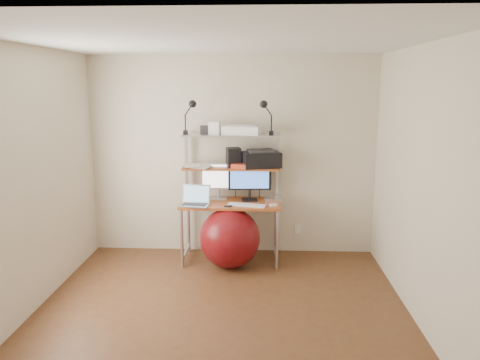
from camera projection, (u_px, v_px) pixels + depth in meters
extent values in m
plane|color=brown|center=(221.00, 316.00, 4.41)|extent=(3.60, 3.60, 0.00)
plane|color=silver|center=(218.00, 41.00, 3.90)|extent=(3.60, 3.60, 0.00)
plane|color=beige|center=(232.00, 156.00, 5.91)|extent=(3.60, 0.00, 3.60)
plane|color=beige|center=(188.00, 263.00, 2.39)|extent=(3.60, 0.00, 3.60)
plane|color=beige|center=(22.00, 185.00, 4.24)|extent=(0.00, 3.60, 3.60)
plane|color=beige|center=(425.00, 189.00, 4.07)|extent=(0.00, 3.60, 3.60)
cube|color=#B34822|center=(231.00, 203.00, 5.67)|extent=(1.20, 0.60, 0.03)
cylinder|color=#B5B6BA|center=(182.00, 239.00, 5.51)|extent=(0.04, 0.04, 0.71)
cylinder|color=#B5B6BA|center=(189.00, 226.00, 6.02)|extent=(0.04, 0.04, 0.71)
cylinder|color=#B5B6BA|center=(277.00, 240.00, 5.46)|extent=(0.04, 0.04, 0.71)
cylinder|color=#B5B6BA|center=(276.00, 227.00, 5.97)|extent=(0.04, 0.04, 0.71)
cube|color=#B5B6BA|center=(186.00, 165.00, 5.86)|extent=(0.03, 0.04, 0.84)
cube|color=#B5B6BA|center=(277.00, 165.00, 5.81)|extent=(0.03, 0.04, 0.84)
cube|color=#B34822|center=(231.00, 168.00, 5.71)|extent=(1.18, 0.34, 0.02)
cube|color=#B5B6BA|center=(231.00, 135.00, 5.63)|extent=(1.18, 0.34, 0.02)
cube|color=white|center=(298.00, 229.00, 6.05)|extent=(0.08, 0.01, 0.12)
cube|color=#B1B2B6|center=(219.00, 199.00, 5.80)|extent=(0.20, 0.16, 0.01)
cylinder|color=#B1B2B6|center=(219.00, 193.00, 5.81)|extent=(0.03, 0.03, 0.11)
cube|color=#B1B2B6|center=(219.00, 176.00, 5.77)|extent=(0.44, 0.04, 0.33)
plane|color=white|center=(218.00, 176.00, 5.75)|extent=(0.40, 0.00, 0.40)
cube|color=black|center=(249.00, 200.00, 5.75)|extent=(0.20, 0.16, 0.01)
cylinder|color=black|center=(250.00, 194.00, 5.75)|extent=(0.03, 0.03, 0.12)
cube|color=black|center=(250.00, 177.00, 5.71)|extent=(0.53, 0.06, 0.31)
plane|color=#3D6CCF|center=(250.00, 177.00, 5.69)|extent=(0.47, 0.03, 0.47)
cube|color=silver|center=(195.00, 205.00, 5.49)|extent=(0.37, 0.28, 0.02)
cube|color=#2E2E31|center=(195.00, 204.00, 5.49)|extent=(0.30, 0.18, 0.00)
cube|color=silver|center=(197.00, 193.00, 5.58)|extent=(0.34, 0.12, 0.22)
plane|color=#71A0BC|center=(197.00, 193.00, 5.58)|extent=(0.31, 0.12, 0.30)
cube|color=white|center=(247.00, 205.00, 5.50)|extent=(0.47, 0.22, 0.01)
cube|color=white|center=(273.00, 205.00, 5.48)|extent=(0.09, 0.07, 0.02)
cube|color=silver|center=(273.00, 199.00, 5.74)|extent=(0.21, 0.21, 0.04)
cube|color=black|center=(229.00, 205.00, 5.49)|extent=(0.11, 0.16, 0.01)
cube|color=black|center=(261.00, 160.00, 5.68)|extent=(0.51, 0.41, 0.18)
cube|color=#2E2E31|center=(261.00, 151.00, 5.66)|extent=(0.35, 0.30, 0.03)
cube|color=black|center=(233.00, 157.00, 5.69)|extent=(0.20, 0.20, 0.24)
cube|color=red|center=(240.00, 166.00, 5.61)|extent=(0.22, 0.17, 0.05)
cube|color=white|center=(242.00, 130.00, 5.62)|extent=(0.49, 0.37, 0.10)
cube|color=#B1B2B6|center=(242.00, 125.00, 5.60)|extent=(0.41, 0.29, 0.02)
cube|color=white|center=(215.00, 128.00, 5.61)|extent=(0.15, 0.13, 0.15)
cube|color=#2E2E31|center=(204.00, 130.00, 5.64)|extent=(0.12, 0.12, 0.10)
cube|color=black|center=(186.00, 132.00, 5.58)|extent=(0.05, 0.06, 0.05)
cylinder|color=black|center=(185.00, 123.00, 5.56)|extent=(0.02, 0.02, 0.18)
sphere|color=black|center=(193.00, 104.00, 5.50)|extent=(0.09, 0.09, 0.09)
cube|color=black|center=(271.00, 133.00, 5.53)|extent=(0.05, 0.06, 0.05)
cylinder|color=black|center=(271.00, 123.00, 5.50)|extent=(0.02, 0.02, 0.18)
sphere|color=black|center=(264.00, 104.00, 5.45)|extent=(0.09, 0.09, 0.09)
sphere|color=maroon|center=(230.00, 238.00, 5.53)|extent=(0.72, 0.72, 0.72)
cube|color=white|center=(196.00, 166.00, 5.75)|extent=(0.30, 0.34, 0.00)
cube|color=white|center=(202.00, 167.00, 5.67)|extent=(0.28, 0.33, 0.00)
cube|color=white|center=(200.00, 165.00, 5.76)|extent=(0.23, 0.29, 0.00)
cube|color=white|center=(202.00, 166.00, 5.70)|extent=(0.22, 0.28, 0.00)
cube|color=white|center=(200.00, 165.00, 5.72)|extent=(0.32, 0.35, 0.00)
cube|color=white|center=(192.00, 165.00, 5.67)|extent=(0.28, 0.33, 0.00)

